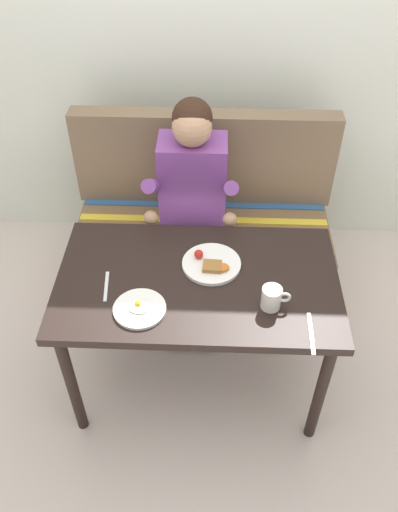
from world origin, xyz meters
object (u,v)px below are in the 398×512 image
object	(u,v)px
plate_breakfast	(211,264)
fork	(106,286)
coffee_mug	(272,297)
knife	(311,333)
couch	(203,233)
person	(192,193)
plate_eggs	(140,308)
table	(198,292)

from	to	relation	value
plate_breakfast	fork	xyz separation A→B (m)	(-0.44, -0.14, -0.01)
coffee_mug	knife	bearing A→B (deg)	-42.66
couch	knife	size ratio (longest dim) A/B	7.20
person	knife	distance (m)	1.00
plate_eggs	fork	xyz separation A→B (m)	(-0.15, 0.12, -0.01)
person	plate_eggs	bearing A→B (deg)	-102.53
person	table	bearing A→B (deg)	-84.98
table	knife	world-z (taller)	knife
couch	fork	world-z (taller)	couch
table	person	distance (m)	0.60
plate_eggs	knife	bearing A→B (deg)	-7.97
table	couch	world-z (taller)	couch
plate_eggs	coffee_mug	world-z (taller)	coffee_mug
person	knife	bearing A→B (deg)	-60.20
table	plate_breakfast	size ratio (longest dim) A/B	4.69
couch	coffee_mug	bearing A→B (deg)	-71.73
couch	knife	bearing A→B (deg)	-66.88
table	coffee_mug	bearing A→B (deg)	-25.69
person	plate_eggs	world-z (taller)	person
plate_breakfast	person	bearing A→B (deg)	101.99
table	fork	xyz separation A→B (m)	(-0.38, -0.06, 0.08)
fork	knife	world-z (taller)	same
coffee_mug	plate_breakfast	bearing A→B (deg)	137.39
person	plate_breakfast	bearing A→B (deg)	-78.01
couch	table	bearing A→B (deg)	-90.00
plate_breakfast	coffee_mug	distance (m)	0.33
table	coffee_mug	world-z (taller)	coffee_mug
couch	plate_breakfast	size ratio (longest dim) A/B	5.62
table	plate_eggs	xyz separation A→B (m)	(-0.22, -0.18, 0.09)
table	couch	xyz separation A→B (m)	(0.00, 0.76, -0.32)
person	coffee_mug	world-z (taller)	person
plate_breakfast	plate_eggs	xyz separation A→B (m)	(-0.28, -0.26, -0.00)
person	knife	size ratio (longest dim) A/B	6.06
couch	fork	distance (m)	1.00
couch	knife	distance (m)	1.20
table	couch	bearing A→B (deg)	90.00
couch	knife	world-z (taller)	couch
couch	coffee_mug	size ratio (longest dim) A/B	12.20
coffee_mug	fork	xyz separation A→B (m)	(-0.68, 0.08, -0.05)
couch	plate_breakfast	distance (m)	0.80
person	plate_eggs	xyz separation A→B (m)	(-0.17, -0.77, -0.00)
person	fork	distance (m)	0.73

